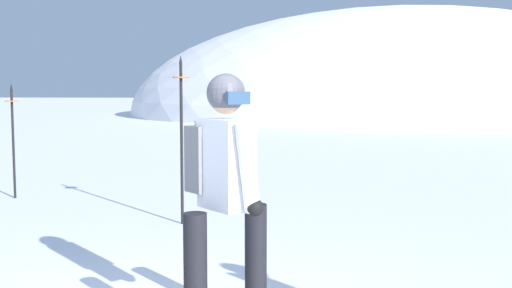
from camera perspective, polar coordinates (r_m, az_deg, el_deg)
ridge_peak_main at (r=42.71m, az=13.36°, el=2.74°), size 36.85×33.17×14.33m
snowboarder_main at (r=3.90m, az=-3.10°, el=-5.03°), size 1.39×1.38×1.71m
piste_marker_near at (r=7.19m, az=-7.13°, el=1.44°), size 0.20×0.20×2.03m
piste_marker_far at (r=9.62m, az=-22.20°, el=1.00°), size 0.20×0.20×1.72m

